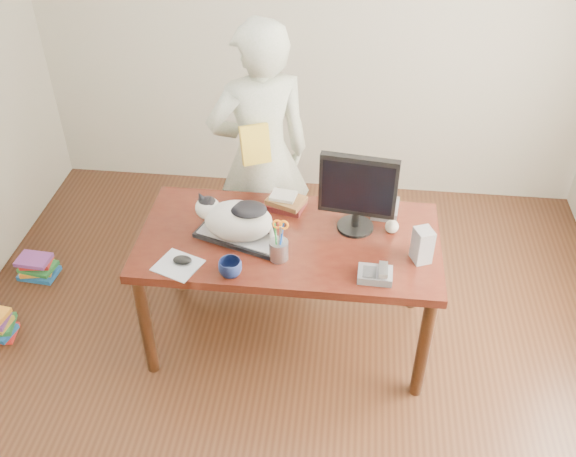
{
  "coord_description": "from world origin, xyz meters",
  "views": [
    {
      "loc": [
        0.29,
        -2.05,
        2.88
      ],
      "look_at": [
        0.0,
        0.55,
        0.85
      ],
      "focal_mm": 40.0,
      "sensor_mm": 36.0,
      "label": 1
    }
  ],
  "objects_px": {
    "desk": "(291,250)",
    "book_stack": "(285,202)",
    "cat": "(236,219)",
    "mouse": "(182,260)",
    "book_pile_b": "(37,267)",
    "keyboard": "(239,237)",
    "speaker": "(422,245)",
    "monitor": "(358,190)",
    "phone": "(376,274)",
    "baseball": "(392,227)",
    "coffee_mug": "(230,268)",
    "calculator": "(385,208)",
    "person": "(261,158)",
    "pen_cup": "(279,248)"
  },
  "relations": [
    {
      "from": "desk",
      "to": "book_stack",
      "type": "distance_m",
      "value": 0.27
    },
    {
      "from": "cat",
      "to": "mouse",
      "type": "relative_size",
      "value": 4.13
    },
    {
      "from": "cat",
      "to": "book_pile_b",
      "type": "relative_size",
      "value": 1.79
    },
    {
      "from": "keyboard",
      "to": "book_pile_b",
      "type": "height_order",
      "value": "keyboard"
    },
    {
      "from": "mouse",
      "to": "speaker",
      "type": "distance_m",
      "value": 1.21
    },
    {
      "from": "monitor",
      "to": "book_pile_b",
      "type": "relative_size",
      "value": 1.77
    },
    {
      "from": "phone",
      "to": "baseball",
      "type": "bearing_deg",
      "value": 79.83
    },
    {
      "from": "coffee_mug",
      "to": "baseball",
      "type": "bearing_deg",
      "value": 28.75
    },
    {
      "from": "speaker",
      "to": "calculator",
      "type": "height_order",
      "value": "speaker"
    },
    {
      "from": "cat",
      "to": "baseball",
      "type": "height_order",
      "value": "cat"
    },
    {
      "from": "calculator",
      "to": "person",
      "type": "height_order",
      "value": "person"
    },
    {
      "from": "baseball",
      "to": "person",
      "type": "bearing_deg",
      "value": 147.41
    },
    {
      "from": "pen_cup",
      "to": "phone",
      "type": "height_order",
      "value": "pen_cup"
    },
    {
      "from": "keyboard",
      "to": "calculator",
      "type": "xyz_separation_m",
      "value": [
        0.77,
        0.33,
        0.01
      ]
    },
    {
      "from": "monitor",
      "to": "baseball",
      "type": "distance_m",
      "value": 0.3
    },
    {
      "from": "phone",
      "to": "speaker",
      "type": "distance_m",
      "value": 0.29
    },
    {
      "from": "coffee_mug",
      "to": "book_stack",
      "type": "relative_size",
      "value": 0.46
    },
    {
      "from": "phone",
      "to": "book_stack",
      "type": "distance_m",
      "value": 0.75
    },
    {
      "from": "book_stack",
      "to": "calculator",
      "type": "xyz_separation_m",
      "value": [
        0.56,
        0.01,
        -0.01
      ]
    },
    {
      "from": "speaker",
      "to": "calculator",
      "type": "bearing_deg",
      "value": 91.58
    },
    {
      "from": "mouse",
      "to": "book_pile_b",
      "type": "relative_size",
      "value": 0.43
    },
    {
      "from": "pen_cup",
      "to": "calculator",
      "type": "distance_m",
      "value": 0.71
    },
    {
      "from": "pen_cup",
      "to": "calculator",
      "type": "height_order",
      "value": "pen_cup"
    },
    {
      "from": "cat",
      "to": "speaker",
      "type": "bearing_deg",
      "value": 14.69
    },
    {
      "from": "desk",
      "to": "cat",
      "type": "distance_m",
      "value": 0.41
    },
    {
      "from": "speaker",
      "to": "person",
      "type": "bearing_deg",
      "value": 119.74
    },
    {
      "from": "book_stack",
      "to": "person",
      "type": "xyz_separation_m",
      "value": [
        -0.19,
        0.33,
        0.07
      ]
    },
    {
      "from": "calculator",
      "to": "cat",
      "type": "bearing_deg",
      "value": -150.96
    },
    {
      "from": "pen_cup",
      "to": "book_pile_b",
      "type": "relative_size",
      "value": 0.96
    },
    {
      "from": "keyboard",
      "to": "mouse",
      "type": "height_order",
      "value": "mouse"
    },
    {
      "from": "keyboard",
      "to": "person",
      "type": "height_order",
      "value": "person"
    },
    {
      "from": "baseball",
      "to": "keyboard",
      "type": "bearing_deg",
      "value": -169.16
    },
    {
      "from": "keyboard",
      "to": "phone",
      "type": "height_order",
      "value": "phone"
    },
    {
      "from": "coffee_mug",
      "to": "speaker",
      "type": "height_order",
      "value": "speaker"
    },
    {
      "from": "speaker",
      "to": "baseball",
      "type": "bearing_deg",
      "value": 101.13
    },
    {
      "from": "coffee_mug",
      "to": "monitor",
      "type": "bearing_deg",
      "value": 36.03
    },
    {
      "from": "desk",
      "to": "calculator",
      "type": "height_order",
      "value": "calculator"
    },
    {
      "from": "book_pile_b",
      "to": "person",
      "type": "bearing_deg",
      "value": 9.89
    },
    {
      "from": "pen_cup",
      "to": "baseball",
      "type": "height_order",
      "value": "pen_cup"
    },
    {
      "from": "monitor",
      "to": "calculator",
      "type": "height_order",
      "value": "monitor"
    },
    {
      "from": "mouse",
      "to": "calculator",
      "type": "distance_m",
      "value": 1.16
    },
    {
      "from": "book_pile_b",
      "to": "book_stack",
      "type": "bearing_deg",
      "value": -2.63
    },
    {
      "from": "phone",
      "to": "cat",
      "type": "bearing_deg",
      "value": 164.9
    },
    {
      "from": "cat",
      "to": "calculator",
      "type": "relative_size",
      "value": 2.28
    },
    {
      "from": "speaker",
      "to": "book_stack",
      "type": "height_order",
      "value": "speaker"
    },
    {
      "from": "book_stack",
      "to": "calculator",
      "type": "relative_size",
      "value": 1.25
    },
    {
      "from": "phone",
      "to": "book_pile_b",
      "type": "height_order",
      "value": "phone"
    },
    {
      "from": "desk",
      "to": "baseball",
      "type": "height_order",
      "value": "baseball"
    },
    {
      "from": "speaker",
      "to": "book_stack",
      "type": "relative_size",
      "value": 0.75
    },
    {
      "from": "monitor",
      "to": "calculator",
      "type": "relative_size",
      "value": 2.25
    }
  ]
}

